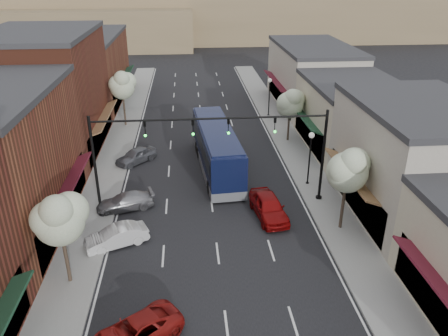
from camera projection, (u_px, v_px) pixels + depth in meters
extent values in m
plane|color=black|center=(220.00, 274.00, 24.78)|extent=(160.00, 160.00, 0.00)
cube|color=gray|center=(115.00, 152.00, 40.81)|extent=(2.80, 73.00, 0.15)
cube|color=gray|center=(292.00, 146.00, 42.11)|extent=(2.80, 73.00, 0.15)
cube|color=gray|center=(131.00, 151.00, 40.91)|extent=(0.25, 73.00, 0.17)
cube|color=gray|center=(278.00, 147.00, 42.00)|extent=(0.25, 73.00, 0.17)
cube|color=black|center=(60.00, 205.00, 28.74)|extent=(0.60, 11.90, 2.60)
cube|color=#581421|center=(69.00, 184.00, 28.17)|extent=(1.07, 9.80, 0.49)
cube|color=#5F2A1B|center=(46.00, 95.00, 39.52)|extent=(9.00, 14.00, 10.50)
cube|color=#2D2D30|center=(35.00, 33.00, 37.22)|extent=(9.20, 14.10, 0.40)
cube|color=black|center=(98.00, 132.00, 41.38)|extent=(0.60, 11.90, 2.60)
cube|color=brown|center=(105.00, 116.00, 40.81)|extent=(1.07, 9.80, 0.49)
cube|color=brown|center=(84.00, 70.00, 54.50)|extent=(9.00, 18.00, 8.00)
cube|color=#2D2D30|center=(79.00, 36.00, 52.72)|extent=(9.20, 18.10, 0.40)
cube|color=black|center=(120.00, 89.00, 55.84)|extent=(0.60, 15.30, 2.60)
cube|color=#173A25|center=(125.00, 77.00, 55.26)|extent=(1.07, 12.60, 0.49)
cube|color=#581421|center=(446.00, 294.00, 18.78)|extent=(1.07, 8.40, 0.49)
cube|color=#ACA594|center=(415.00, 162.00, 29.69)|extent=(8.00, 12.00, 7.50)
cube|color=#2D2D30|center=(426.00, 106.00, 28.02)|extent=(8.20, 12.10, 0.40)
cube|color=black|center=(358.00, 192.00, 30.31)|extent=(0.60, 10.20, 2.60)
cube|color=brown|center=(350.00, 173.00, 29.61)|extent=(1.07, 8.40, 0.49)
cube|color=#C1B899|center=(352.00, 117.00, 40.84)|extent=(8.00, 12.00, 6.00)
cube|color=#2D2D30|center=(356.00, 84.00, 39.49)|extent=(8.20, 12.10, 0.40)
cube|color=black|center=(312.00, 133.00, 41.15)|extent=(0.60, 10.20, 2.60)
cube|color=#173A25|center=(305.00, 118.00, 40.45)|extent=(1.07, 8.40, 0.49)
cube|color=#ACA594|center=(312.00, 77.00, 53.28)|extent=(8.00, 16.00, 7.00)
cube|color=#2D2D30|center=(315.00, 46.00, 51.72)|extent=(8.20, 16.10, 0.40)
cube|color=black|center=(282.00, 93.00, 53.79)|extent=(0.60, 13.60, 2.60)
cube|color=#581421|center=(276.00, 81.00, 53.10)|extent=(1.07, 11.20, 0.49)
cube|color=#7A6647|center=(191.00, 11.00, 103.54)|extent=(120.00, 30.00, 12.00)
cube|color=#7A6647|center=(73.00, 28.00, 91.60)|extent=(50.00, 20.00, 8.00)
cylinder|color=black|center=(319.00, 198.00, 32.56)|extent=(0.44, 0.44, 0.30)
cylinder|color=black|center=(323.00, 157.00, 31.15)|extent=(0.20, 0.20, 7.00)
cylinder|color=black|center=(269.00, 117.00, 29.53)|extent=(8.00, 0.14, 0.14)
imported|color=black|center=(275.00, 125.00, 29.82)|extent=(0.18, 0.46, 1.10)
sphere|color=#19E533|center=(275.00, 132.00, 29.88)|extent=(0.18, 0.18, 0.18)
imported|color=black|center=(228.00, 127.00, 29.57)|extent=(0.18, 0.46, 1.10)
sphere|color=#19E533|center=(228.00, 133.00, 29.64)|extent=(0.18, 0.18, 0.18)
cylinder|color=black|center=(101.00, 207.00, 31.32)|extent=(0.44, 0.44, 0.30)
cylinder|color=black|center=(95.00, 165.00, 29.91)|extent=(0.20, 0.20, 7.00)
cylinder|color=black|center=(150.00, 120.00, 28.91)|extent=(8.00, 0.14, 0.14)
imported|color=black|center=(145.00, 129.00, 29.13)|extent=(0.18, 0.46, 1.10)
sphere|color=#19E533|center=(145.00, 136.00, 29.20)|extent=(0.18, 0.18, 0.18)
imported|color=black|center=(193.00, 128.00, 29.38)|extent=(0.18, 0.46, 1.10)
sphere|color=#19E533|center=(193.00, 134.00, 29.45)|extent=(0.18, 0.18, 0.18)
cylinder|color=#47382B|center=(343.00, 205.00, 28.25)|extent=(0.20, 0.20, 3.71)
sphere|color=#A2B88E|center=(347.00, 172.00, 27.28)|extent=(2.60, 2.60, 2.60)
sphere|color=#A2B88E|center=(354.00, 163.00, 27.39)|extent=(2.00, 2.00, 2.00)
sphere|color=#A2B88E|center=(343.00, 170.00, 26.83)|extent=(1.90, 1.90, 1.90)
sphere|color=#A2B88E|center=(353.00, 162.00, 26.44)|extent=(1.70, 1.70, 1.70)
cylinder|color=#47382B|center=(289.00, 125.00, 42.79)|extent=(0.20, 0.20, 3.33)
sphere|color=#A2B88E|center=(290.00, 105.00, 41.91)|extent=(2.60, 2.60, 2.60)
sphere|color=#A2B88E|center=(295.00, 100.00, 42.04)|extent=(2.00, 2.00, 2.00)
sphere|color=#A2B88E|center=(287.00, 103.00, 41.48)|extent=(1.90, 1.90, 1.90)
sphere|color=#A2B88E|center=(293.00, 98.00, 41.11)|extent=(1.70, 1.70, 1.70)
cylinder|color=#47382B|center=(66.00, 256.00, 23.39)|extent=(0.20, 0.20, 3.52)
sphere|color=#A2B88E|center=(59.00, 221.00, 22.46)|extent=(2.60, 2.60, 2.60)
sphere|color=#A2B88E|center=(70.00, 210.00, 22.59)|extent=(2.00, 2.00, 2.00)
sphere|color=#A2B88E|center=(49.00, 219.00, 22.02)|extent=(1.90, 1.90, 1.90)
sphere|color=#A2B88E|center=(56.00, 211.00, 21.65)|extent=(1.70, 1.70, 1.70)
cylinder|color=#47382B|center=(124.00, 109.00, 46.81)|extent=(0.20, 0.20, 3.84)
sphere|color=#A2B88E|center=(122.00, 87.00, 45.80)|extent=(2.60, 2.60, 2.60)
sphere|color=#A2B88E|center=(127.00, 82.00, 45.90)|extent=(2.00, 2.00, 2.00)
sphere|color=#A2B88E|center=(118.00, 84.00, 45.34)|extent=(1.90, 1.90, 1.90)
sphere|color=#A2B88E|center=(122.00, 79.00, 44.95)|extent=(1.70, 1.70, 1.70)
cylinder|color=black|center=(307.00, 184.00, 34.83)|extent=(0.28, 0.28, 0.20)
cylinder|color=black|center=(309.00, 162.00, 34.03)|extent=(0.12, 0.12, 4.00)
sphere|color=white|center=(312.00, 135.00, 33.09)|extent=(0.44, 0.44, 0.44)
cylinder|color=black|center=(268.00, 115.00, 50.63)|extent=(0.28, 0.28, 0.20)
cylinder|color=black|center=(269.00, 100.00, 49.83)|extent=(0.12, 0.12, 4.00)
sphere|color=white|center=(270.00, 80.00, 48.89)|extent=(0.44, 0.44, 0.44)
cube|color=black|center=(217.00, 147.00, 36.68)|extent=(3.67, 12.50, 3.14)
cube|color=#595B60|center=(217.00, 163.00, 37.30)|extent=(3.69, 12.52, 0.72)
cube|color=black|center=(217.00, 142.00, 36.50)|extent=(3.65, 11.52, 1.13)
cube|color=black|center=(216.00, 129.00, 36.00)|extent=(3.42, 11.99, 0.26)
cube|color=black|center=(230.00, 171.00, 30.95)|extent=(2.14, 0.25, 1.23)
cylinder|color=black|center=(210.00, 188.00, 33.27)|extent=(0.42, 1.09, 1.07)
cylinder|color=black|center=(241.00, 185.00, 33.64)|extent=(0.42, 1.09, 1.07)
cylinder|color=black|center=(198.00, 147.00, 40.62)|extent=(0.42, 1.09, 1.07)
cylinder|color=black|center=(223.00, 146.00, 40.98)|extent=(0.42, 1.09, 1.07)
cylinder|color=black|center=(199.00, 153.00, 39.33)|extent=(0.42, 1.09, 1.07)
cylinder|color=black|center=(226.00, 152.00, 39.70)|extent=(0.42, 1.09, 1.07)
imported|color=maroon|center=(269.00, 206.00, 30.14)|extent=(2.51, 4.90, 1.60)
imported|color=maroon|center=(136.00, 332.00, 20.08)|extent=(4.78, 4.19, 1.23)
imported|color=silver|center=(117.00, 236.00, 27.08)|extent=(4.10, 2.75, 1.28)
imported|color=gray|center=(125.00, 202.00, 31.17)|extent=(4.37, 2.71, 1.18)
imported|color=#595B61|center=(136.00, 156.00, 38.53)|extent=(3.86, 3.89, 1.33)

